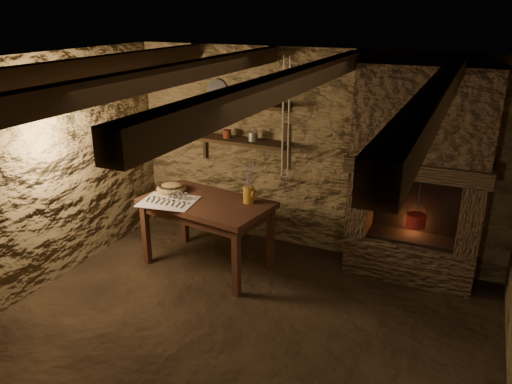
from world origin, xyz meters
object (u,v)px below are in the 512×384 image
at_px(work_table, 207,231).
at_px(stoneware_jug, 249,187).
at_px(wooden_bowl, 171,188).
at_px(red_pot, 416,220).
at_px(iron_stockpot, 253,96).

relative_size(work_table, stoneware_jug, 3.53).
xyz_separation_m(wooden_bowl, red_pot, (2.66, 0.59, -0.15)).
height_order(work_table, wooden_bowl, wooden_bowl).
bearing_deg(iron_stockpot, wooden_bowl, -135.02).
bearing_deg(stoneware_jug, red_pot, 3.43).
relative_size(stoneware_jug, red_pot, 0.80).
relative_size(work_table, wooden_bowl, 4.46).
bearing_deg(red_pot, work_table, -162.66).
relative_size(stoneware_jug, wooden_bowl, 1.26).
distance_m(work_table, iron_stockpot, 1.64).
distance_m(work_table, red_pot, 2.28).
distance_m(stoneware_jug, wooden_bowl, 0.97).
height_order(stoneware_jug, iron_stockpot, iron_stockpot).
distance_m(wooden_bowl, red_pot, 2.73).
xyz_separation_m(work_table, red_pot, (2.16, 0.67, 0.27)).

